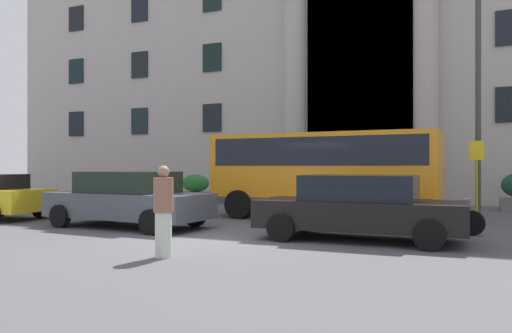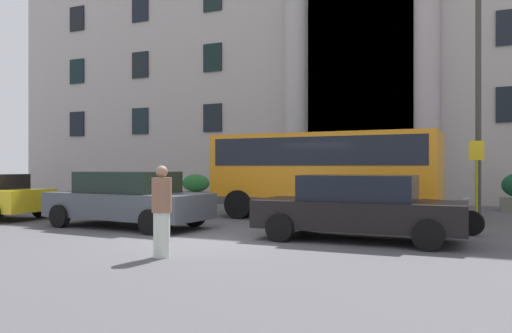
# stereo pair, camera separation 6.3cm
# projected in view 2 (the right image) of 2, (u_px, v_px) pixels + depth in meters

# --- Properties ---
(ground_plane) EXTENTS (80.00, 64.00, 0.12)m
(ground_plane) POSITION_uv_depth(u_px,v_px,m) (202.00, 242.00, 11.33)
(ground_plane) COLOR #4D4D51
(office_building_facade) EXTENTS (40.44, 9.79, 19.07)m
(office_building_facade) POSITION_uv_depth(u_px,v_px,m) (364.00, 23.00, 27.28)
(office_building_facade) COLOR #B0A7A0
(office_building_facade) RESTS_ON ground_plane
(orange_minibus) EXTENTS (7.02, 2.81, 2.67)m
(orange_minibus) POSITION_uv_depth(u_px,v_px,m) (325.00, 168.00, 15.82)
(orange_minibus) COLOR orange
(orange_minibus) RESTS_ON ground_plane
(bus_stop_sign) EXTENTS (0.44, 0.08, 2.45)m
(bus_stop_sign) POSITION_uv_depth(u_px,v_px,m) (476.00, 171.00, 15.48)
(bus_stop_sign) COLOR #94A014
(bus_stop_sign) RESTS_ON ground_plane
(hedge_planter_entrance_left) EXTENTS (2.02, 0.81, 1.32)m
(hedge_planter_entrance_left) POSITION_uv_depth(u_px,v_px,m) (401.00, 192.00, 19.53)
(hedge_planter_entrance_left) COLOR #6E695A
(hedge_planter_entrance_left) RESTS_ON ground_plane
(hedge_planter_entrance_right) EXTENTS (2.06, 0.92, 1.47)m
(hedge_planter_entrance_right) POSITION_uv_depth(u_px,v_px,m) (272.00, 188.00, 21.60)
(hedge_planter_entrance_right) COLOR #6A6057
(hedge_planter_entrance_right) RESTS_ON ground_plane
(hedge_planter_far_east) EXTENTS (1.52, 0.70, 1.27)m
(hedge_planter_far_east) POSITION_uv_depth(u_px,v_px,m) (196.00, 188.00, 23.62)
(hedge_planter_far_east) COLOR slate
(hedge_planter_far_east) RESTS_ON ground_plane
(parked_sedan_second) EXTENTS (4.55, 2.08, 1.46)m
(parked_sedan_second) POSITION_uv_depth(u_px,v_px,m) (359.00, 207.00, 11.13)
(parked_sedan_second) COLOR black
(parked_sedan_second) RESTS_ON ground_plane
(parked_hatchback_near) EXTENTS (4.69, 2.29, 1.51)m
(parked_hatchback_near) POSITION_uv_depth(u_px,v_px,m) (128.00, 199.00, 13.54)
(parked_hatchback_near) COLOR #42474F
(parked_hatchback_near) RESTS_ON ground_plane
(motorcycle_near_kerb) EXTENTS (1.94, 0.77, 0.89)m
(motorcycle_near_kerb) POSITION_uv_depth(u_px,v_px,m) (329.00, 211.00, 13.25)
(motorcycle_near_kerb) COLOR black
(motorcycle_near_kerb) RESTS_ON ground_plane
(motorcycle_far_end) EXTENTS (2.03, 0.77, 0.89)m
(motorcycle_far_end) POSITION_uv_depth(u_px,v_px,m) (438.00, 214.00, 12.35)
(motorcycle_far_end) COLOR black
(motorcycle_far_end) RESTS_ON ground_plane
(pedestrian_woman_dark_dress) EXTENTS (0.36, 0.36, 1.67)m
(pedestrian_woman_dark_dress) POSITION_uv_depth(u_px,v_px,m) (162.00, 211.00, 9.04)
(pedestrian_woman_dark_dress) COLOR silver
(pedestrian_woman_dark_dress) RESTS_ON ground_plane
(lamppost_plaza_centre) EXTENTS (0.40, 0.40, 7.86)m
(lamppost_plaza_centre) POSITION_uv_depth(u_px,v_px,m) (478.00, 78.00, 16.40)
(lamppost_plaza_centre) COLOR #3B3B32
(lamppost_plaza_centre) RESTS_ON ground_plane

